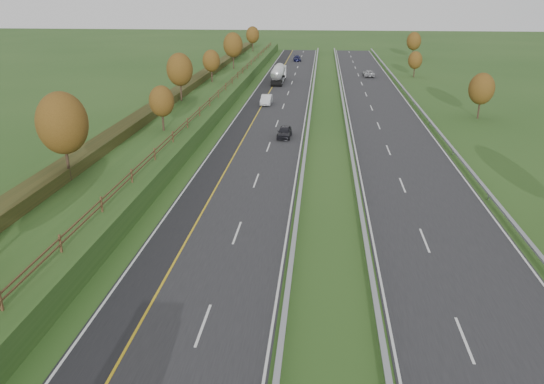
{
  "coord_description": "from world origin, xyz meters",
  "views": [
    {
      "loc": [
        7.33,
        -13.21,
        17.17
      ],
      "look_at": [
        3.62,
        26.29,
        2.2
      ],
      "focal_mm": 35.0,
      "sensor_mm": 36.0,
      "label": 1
    }
  ],
  "objects_px": {
    "road_tanker": "(279,73)",
    "car_dark_near": "(284,132)",
    "car_small_far": "(297,58)",
    "car_silver_mid": "(267,100)",
    "car_oncoming": "(369,73)"
  },
  "relations": [
    {
      "from": "car_dark_near",
      "to": "car_oncoming",
      "type": "height_order",
      "value": "car_dark_near"
    },
    {
      "from": "road_tanker",
      "to": "car_dark_near",
      "type": "height_order",
      "value": "road_tanker"
    },
    {
      "from": "car_dark_near",
      "to": "car_oncoming",
      "type": "distance_m",
      "value": 55.12
    },
    {
      "from": "road_tanker",
      "to": "car_dark_near",
      "type": "xyz_separation_m",
      "value": [
        4.33,
        -43.48,
        -1.12
      ]
    },
    {
      "from": "car_silver_mid",
      "to": "road_tanker",
      "type": "bearing_deg",
      "value": 90.87
    },
    {
      "from": "car_silver_mid",
      "to": "car_oncoming",
      "type": "xyz_separation_m",
      "value": [
        18.91,
        32.44,
        -0.09
      ]
    },
    {
      "from": "car_dark_near",
      "to": "car_silver_mid",
      "type": "relative_size",
      "value": 0.88
    },
    {
      "from": "road_tanker",
      "to": "car_dark_near",
      "type": "distance_m",
      "value": 43.7
    },
    {
      "from": "car_dark_near",
      "to": "car_silver_mid",
      "type": "height_order",
      "value": "car_silver_mid"
    },
    {
      "from": "car_small_far",
      "to": "car_dark_near",
      "type": "bearing_deg",
      "value": -93.34
    },
    {
      "from": "car_dark_near",
      "to": "road_tanker",
      "type": "bearing_deg",
      "value": 98.35
    },
    {
      "from": "road_tanker",
      "to": "car_silver_mid",
      "type": "relative_size",
      "value": 2.39
    },
    {
      "from": "road_tanker",
      "to": "car_small_far",
      "type": "relative_size",
      "value": 2.41
    },
    {
      "from": "road_tanker",
      "to": "car_dark_near",
      "type": "relative_size",
      "value": 2.72
    },
    {
      "from": "car_silver_mid",
      "to": "car_small_far",
      "type": "height_order",
      "value": "car_silver_mid"
    }
  ]
}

